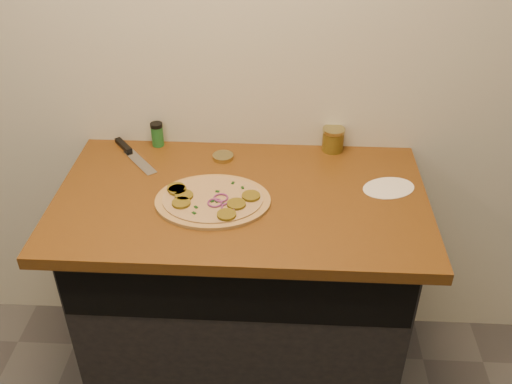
# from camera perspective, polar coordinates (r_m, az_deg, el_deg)

# --- Properties ---
(cabinet) EXTENTS (1.10, 0.60, 0.86)m
(cabinet) POSITION_cam_1_polar(r_m,az_deg,el_deg) (2.17, -1.24, -10.02)
(cabinet) COLOR black
(cabinet) RESTS_ON ground
(countertop) EXTENTS (1.20, 0.70, 0.04)m
(countertop) POSITION_cam_1_polar(r_m,az_deg,el_deg) (1.85, -1.48, -0.71)
(countertop) COLOR brown
(countertop) RESTS_ON cabinet
(pizza) EXTENTS (0.37, 0.37, 0.02)m
(pizza) POSITION_cam_1_polar(r_m,az_deg,el_deg) (1.80, -4.40, -0.82)
(pizza) COLOR tan
(pizza) RESTS_ON countertop
(chefs_knife) EXTENTS (0.20, 0.24, 0.02)m
(chefs_knife) POSITION_cam_1_polar(r_m,az_deg,el_deg) (2.10, -12.39, 3.83)
(chefs_knife) COLOR #B7BAC1
(chefs_knife) RESTS_ON countertop
(mason_jar_lid) EXTENTS (0.09, 0.09, 0.02)m
(mason_jar_lid) POSITION_cam_1_polar(r_m,az_deg,el_deg) (2.03, -3.32, 3.53)
(mason_jar_lid) COLOR tan
(mason_jar_lid) RESTS_ON countertop
(salsa_jar) EXTENTS (0.08, 0.08, 0.09)m
(salsa_jar) POSITION_cam_1_polar(r_m,az_deg,el_deg) (2.08, 7.72, 5.25)
(salsa_jar) COLOR #9B2E0F
(salsa_jar) RESTS_ON countertop
(spice_shaker) EXTENTS (0.04, 0.04, 0.09)m
(spice_shaker) POSITION_cam_1_polar(r_m,az_deg,el_deg) (2.12, -9.84, 5.71)
(spice_shaker) COLOR #21692A
(spice_shaker) RESTS_ON countertop
(flour_spill) EXTENTS (0.23, 0.23, 0.00)m
(flour_spill) POSITION_cam_1_polar(r_m,az_deg,el_deg) (1.92, 13.12, 0.40)
(flour_spill) COLOR white
(flour_spill) RESTS_ON countertop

